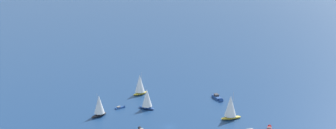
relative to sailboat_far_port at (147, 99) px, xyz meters
The scene contains 8 objects.
ground_plane 26.18m from the sailboat_far_port, ahead, with size 2000.00×2000.00×0.00m, color navy.
sailboat_far_port is the anchor object (origin of this frame).
motorboat_inshore 61.01m from the sailboat_far_port, 38.37° to the left, with size 6.05×5.51×1.89m.
sailboat_offshore 24.23m from the sailboat_far_port, 91.53° to the right, with size 6.52×9.17×11.53m.
sailboat_trailing 24.36m from the sailboat_far_port, 166.39° to the left, with size 6.56×10.18×12.65m.
motorboat_ahead 40.52m from the sailboat_far_port, 86.99° to the left, with size 10.54×4.40×2.97m.
motorboat_outer_ring_b 14.35m from the sailboat_far_port, 121.14° to the right, with size 2.56×5.53×1.56m.
sailboat_outer_ring_c 41.86m from the sailboat_far_port, 44.72° to the left, with size 6.25×10.39×13.03m.
Camera 1 is at (152.73, -73.83, 68.78)m, focal length 43.63 mm.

